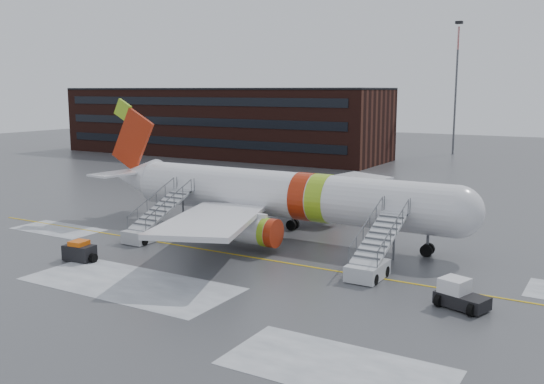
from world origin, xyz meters
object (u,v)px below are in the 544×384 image
Objects in this scene: pushback_tug at (459,295)px; baggage_tractor at (79,252)px; airstair_fwd at (372,260)px; airstair_aft at (150,227)px; airliner at (274,194)px.

pushback_tug is 1.11× the size of baggage_tractor.
airstair_fwd is 18.99m from airstair_aft.
airstair_aft reaches higher than pushback_tug.
airliner reaches higher than airstair_fwd.
airliner is 11.16× the size of pushback_tug.
pushback_tug reaches higher than baggage_tractor.
airstair_aft is at bearing 88.44° from baggage_tractor.
airliner reaches higher than airstair_aft.
airliner is 4.55× the size of airstair_aft.
airstair_aft is at bearing -140.09° from airliner.
baggage_tractor is (-8.01, -13.76, -2.80)m from airliner.
airstair_aft reaches higher than baggage_tractor.
airstair_fwd is (11.17, -6.54, -2.35)m from airliner.
airstair_fwd is at bearing -30.32° from airliner.
airstair_fwd is 20.50m from baggage_tractor.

